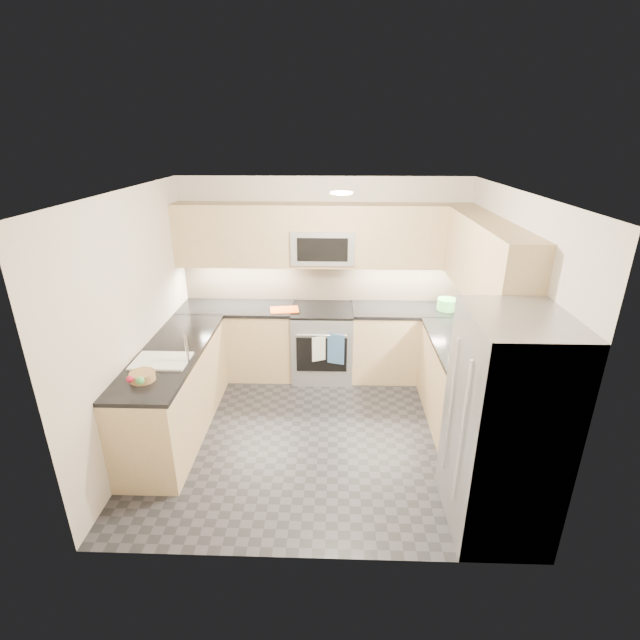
% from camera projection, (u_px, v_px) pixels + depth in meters
% --- Properties ---
extents(floor, '(3.60, 3.20, 0.00)m').
position_uv_depth(floor, '(319.00, 431.00, 4.97)').
color(floor, black).
rests_on(floor, ground).
extents(ceiling, '(3.60, 3.20, 0.02)m').
position_uv_depth(ceiling, '(319.00, 191.00, 4.03)').
color(ceiling, beige).
rests_on(ceiling, wall_back).
extents(wall_back, '(3.60, 0.02, 2.50)m').
position_uv_depth(wall_back, '(323.00, 277.00, 5.98)').
color(wall_back, beige).
rests_on(wall_back, floor).
extents(wall_front, '(3.60, 0.02, 2.50)m').
position_uv_depth(wall_front, '(310.00, 417.00, 3.02)').
color(wall_front, beige).
rests_on(wall_front, floor).
extents(wall_left, '(0.02, 3.20, 2.50)m').
position_uv_depth(wall_left, '(136.00, 322.00, 4.56)').
color(wall_left, beige).
rests_on(wall_left, floor).
extents(wall_right, '(0.02, 3.20, 2.50)m').
position_uv_depth(wall_right, '(506.00, 326.00, 4.44)').
color(wall_right, beige).
rests_on(wall_right, floor).
extents(base_cab_back_left, '(1.42, 0.60, 0.90)m').
position_uv_depth(base_cab_back_left, '(239.00, 342.00, 6.04)').
color(base_cab_back_left, tan).
rests_on(base_cab_back_left, floor).
extents(base_cab_back_right, '(1.42, 0.60, 0.90)m').
position_uv_depth(base_cab_back_right, '(407.00, 344.00, 5.97)').
color(base_cab_back_right, tan).
rests_on(base_cab_back_right, floor).
extents(base_cab_right, '(0.60, 1.70, 0.90)m').
position_uv_depth(base_cab_right, '(461.00, 390.00, 4.89)').
color(base_cab_right, tan).
rests_on(base_cab_right, floor).
extents(base_cab_peninsula, '(0.60, 2.00, 0.90)m').
position_uv_depth(base_cab_peninsula, '(176.00, 393.00, 4.85)').
color(base_cab_peninsula, tan).
rests_on(base_cab_peninsula, floor).
extents(countertop_back_left, '(1.42, 0.63, 0.04)m').
position_uv_depth(countertop_back_left, '(237.00, 308.00, 5.86)').
color(countertop_back_left, black).
rests_on(countertop_back_left, base_cab_back_left).
extents(countertop_back_right, '(1.42, 0.63, 0.04)m').
position_uv_depth(countertop_back_right, '(409.00, 310.00, 5.80)').
color(countertop_back_right, black).
rests_on(countertop_back_right, base_cab_back_right).
extents(countertop_right, '(0.63, 1.70, 0.04)m').
position_uv_depth(countertop_right, '(466.00, 350.00, 4.72)').
color(countertop_right, black).
rests_on(countertop_right, base_cab_right).
extents(countertop_peninsula, '(0.63, 2.00, 0.04)m').
position_uv_depth(countertop_peninsula, '(170.00, 352.00, 4.67)').
color(countertop_peninsula, black).
rests_on(countertop_peninsula, base_cab_peninsula).
extents(upper_cab_back, '(3.60, 0.35, 0.75)m').
position_uv_depth(upper_cab_back, '(323.00, 235.00, 5.61)').
color(upper_cab_back, tan).
rests_on(upper_cab_back, wall_back).
extents(upper_cab_right, '(0.35, 1.95, 0.75)m').
position_uv_depth(upper_cab_right, '(487.00, 261.00, 4.49)').
color(upper_cab_right, tan).
rests_on(upper_cab_right, wall_right).
extents(backsplash_back, '(3.60, 0.01, 0.51)m').
position_uv_depth(backsplash_back, '(323.00, 281.00, 6.00)').
color(backsplash_back, tan).
rests_on(backsplash_back, wall_back).
extents(backsplash_right, '(0.01, 2.30, 0.51)m').
position_uv_depth(backsplash_right, '(490.00, 315.00, 4.88)').
color(backsplash_right, tan).
rests_on(backsplash_right, wall_right).
extents(gas_range, '(0.76, 0.65, 0.91)m').
position_uv_depth(gas_range, '(322.00, 343.00, 5.98)').
color(gas_range, '#9B9EA3').
rests_on(gas_range, floor).
extents(range_cooktop, '(0.76, 0.65, 0.03)m').
position_uv_depth(range_cooktop, '(322.00, 310.00, 5.81)').
color(range_cooktop, black).
rests_on(range_cooktop, gas_range).
extents(oven_door_glass, '(0.62, 0.02, 0.45)m').
position_uv_depth(oven_door_glass, '(322.00, 355.00, 5.68)').
color(oven_door_glass, black).
rests_on(oven_door_glass, gas_range).
extents(oven_handle, '(0.60, 0.02, 0.02)m').
position_uv_depth(oven_handle, '(322.00, 335.00, 5.56)').
color(oven_handle, '#B2B5BA').
rests_on(oven_handle, gas_range).
extents(microwave, '(0.76, 0.40, 0.40)m').
position_uv_depth(microwave, '(323.00, 246.00, 5.63)').
color(microwave, '#9D9EA4').
rests_on(microwave, upper_cab_back).
extents(microwave_door, '(0.60, 0.01, 0.28)m').
position_uv_depth(microwave_door, '(322.00, 250.00, 5.44)').
color(microwave_door, black).
rests_on(microwave_door, microwave).
extents(refrigerator, '(0.70, 0.90, 1.80)m').
position_uv_depth(refrigerator, '(504.00, 426.00, 3.52)').
color(refrigerator, gray).
rests_on(refrigerator, floor).
extents(fridge_handle_left, '(0.02, 0.02, 1.20)m').
position_uv_depth(fridge_handle_left, '(461.00, 434.00, 3.35)').
color(fridge_handle_left, '#B2B5BA').
rests_on(fridge_handle_left, refrigerator).
extents(fridge_handle_right, '(0.02, 0.02, 1.20)m').
position_uv_depth(fridge_handle_right, '(450.00, 407.00, 3.68)').
color(fridge_handle_right, '#B2B5BA').
rests_on(fridge_handle_right, refrigerator).
extents(sink_basin, '(0.52, 0.38, 0.16)m').
position_uv_depth(sink_basin, '(162.00, 367.00, 4.45)').
color(sink_basin, white).
rests_on(sink_basin, base_cab_peninsula).
extents(faucet, '(0.03, 0.03, 0.28)m').
position_uv_depth(faucet, '(187.00, 349.00, 4.37)').
color(faucet, silver).
rests_on(faucet, countertop_peninsula).
extents(utensil_bowl, '(0.24, 0.24, 0.14)m').
position_uv_depth(utensil_bowl, '(447.00, 304.00, 5.72)').
color(utensil_bowl, '#51BE58').
rests_on(utensil_bowl, countertop_back_right).
extents(cutting_board, '(0.38, 0.29, 0.01)m').
position_uv_depth(cutting_board, '(284.00, 310.00, 5.72)').
color(cutting_board, '#EF5B16').
rests_on(cutting_board, countertop_back_left).
extents(fruit_basket, '(0.22, 0.22, 0.08)m').
position_uv_depth(fruit_basket, '(142.00, 376.00, 4.08)').
color(fruit_basket, '#A37C4C').
rests_on(fruit_basket, countertop_peninsula).
extents(fruit_apple, '(0.06, 0.06, 0.06)m').
position_uv_depth(fruit_apple, '(130.00, 379.00, 3.88)').
color(fruit_apple, '#B1142C').
rests_on(fruit_apple, fruit_basket).
extents(fruit_pear, '(0.07, 0.07, 0.07)m').
position_uv_depth(fruit_pear, '(140.00, 381.00, 3.86)').
color(fruit_pear, '#439D4C').
rests_on(fruit_pear, fruit_basket).
extents(dish_towel_check, '(0.16, 0.08, 0.32)m').
position_uv_depth(dish_towel_check, '(319.00, 349.00, 5.60)').
color(dish_towel_check, white).
rests_on(dish_towel_check, oven_handle).
extents(dish_towel_blue, '(0.20, 0.07, 0.39)m').
position_uv_depth(dish_towel_blue, '(336.00, 349.00, 5.60)').
color(dish_towel_blue, '#32598B').
rests_on(dish_towel_blue, oven_handle).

